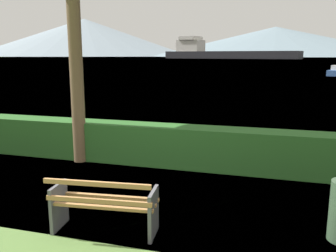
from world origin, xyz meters
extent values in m
plane|color=#4C6B33|center=(0.00, 0.00, 0.00)|extent=(1400.00, 1400.00, 0.00)
plane|color=slate|center=(0.00, 309.66, 0.00)|extent=(620.00, 620.00, 0.00)
cube|color=#A0703F|center=(0.02, -0.19, 0.45)|extent=(1.51, 0.23, 0.04)
cube|color=#A0703F|center=(0.00, 0.00, 0.45)|extent=(1.51, 0.23, 0.04)
cube|color=#A0703F|center=(-0.02, 0.19, 0.45)|extent=(1.51, 0.23, 0.04)
cube|color=#A0703F|center=(0.03, -0.26, 0.57)|extent=(1.51, 0.21, 0.06)
cube|color=#A0703F|center=(0.03, -0.31, 0.84)|extent=(1.51, 0.21, 0.06)
cube|color=#4C4C51|center=(-0.71, -0.10, 0.34)|extent=(0.11, 0.51, 0.68)
cube|color=#4C4C51|center=(0.71, 0.06, 0.34)|extent=(0.11, 0.51, 0.68)
cube|color=#285B23|center=(0.00, 3.37, 0.46)|extent=(12.31, 0.69, 0.93)
cylinder|color=brown|center=(-2.16, 3.05, 2.51)|extent=(0.31, 0.31, 5.01)
cube|color=#232328|center=(-26.47, 233.18, 2.34)|extent=(88.59, 36.32, 4.68)
cube|color=silver|center=(-53.66, 240.48, 8.43)|extent=(18.56, 16.28, 7.49)
cube|color=silver|center=(-53.66, 240.48, 13.35)|extent=(14.33, 16.40, 2.34)
cube|color=#335693|center=(9.34, 44.30, 0.35)|extent=(2.46, 4.18, 0.70)
cube|color=beige|center=(9.34, 44.30, 0.98)|extent=(1.26, 1.64, 0.57)
cone|color=gray|center=(-309.41, 558.43, 30.78)|extent=(356.67, 356.67, 61.56)
cone|color=slate|center=(0.00, 556.38, 21.07)|extent=(366.14, 366.14, 42.14)
camera|label=1|loc=(2.25, -4.45, 2.53)|focal=38.69mm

